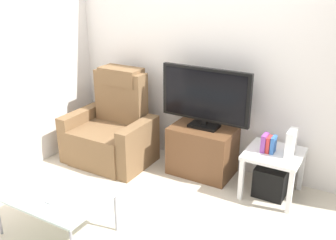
% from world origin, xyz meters
% --- Properties ---
extents(ground_plane, '(6.40, 6.40, 0.00)m').
position_xyz_m(ground_plane, '(0.00, 0.00, 0.00)').
color(ground_plane, beige).
extents(wall_back, '(6.40, 0.06, 2.60)m').
position_xyz_m(wall_back, '(0.00, 1.13, 1.30)').
color(wall_back, silver).
rests_on(wall_back, ground).
extents(wall_side, '(0.06, 4.48, 2.60)m').
position_xyz_m(wall_side, '(-1.88, 0.00, 1.30)').
color(wall_side, silver).
rests_on(wall_side, ground).
extents(tv_stand, '(0.69, 0.47, 0.55)m').
position_xyz_m(tv_stand, '(-0.07, 0.83, 0.28)').
color(tv_stand, brown).
rests_on(tv_stand, ground).
extents(television, '(1.00, 0.20, 0.66)m').
position_xyz_m(television, '(-0.07, 0.85, 0.90)').
color(television, black).
rests_on(television, tv_stand).
extents(recliner_armchair, '(0.98, 0.78, 1.08)m').
position_xyz_m(recliner_armchair, '(-1.14, 0.61, 0.37)').
color(recliner_armchair, brown).
rests_on(recliner_armchair, ground).
extents(side_table, '(0.54, 0.54, 0.47)m').
position_xyz_m(side_table, '(0.74, 0.77, 0.40)').
color(side_table, white).
rests_on(side_table, ground).
extents(subwoofer_box, '(0.31, 0.31, 0.31)m').
position_xyz_m(subwoofer_box, '(0.74, 0.77, 0.15)').
color(subwoofer_box, black).
rests_on(subwoofer_box, ground).
extents(book_leftmost, '(0.05, 0.14, 0.18)m').
position_xyz_m(book_leftmost, '(0.64, 0.75, 0.56)').
color(book_leftmost, purple).
rests_on(book_leftmost, side_table).
extents(book_middle, '(0.04, 0.11, 0.16)m').
position_xyz_m(book_middle, '(0.68, 0.75, 0.55)').
color(book_middle, red).
rests_on(book_middle, side_table).
extents(book_rightmost, '(0.04, 0.11, 0.17)m').
position_xyz_m(book_rightmost, '(0.72, 0.75, 0.56)').
color(book_rightmost, '#3366B2').
rests_on(book_rightmost, side_table).
extents(game_console, '(0.07, 0.20, 0.26)m').
position_xyz_m(game_console, '(0.88, 0.78, 0.60)').
color(game_console, white).
rests_on(game_console, side_table).
extents(coffee_table, '(0.90, 0.60, 0.39)m').
position_xyz_m(coffee_table, '(-0.69, -0.76, 0.36)').
color(coffee_table, '#B2C6C1').
rests_on(coffee_table, ground).
extents(cell_phone, '(0.07, 0.15, 0.01)m').
position_xyz_m(cell_phone, '(-0.63, -0.83, 0.39)').
color(cell_phone, '#B7B7BC').
rests_on(cell_phone, coffee_table).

